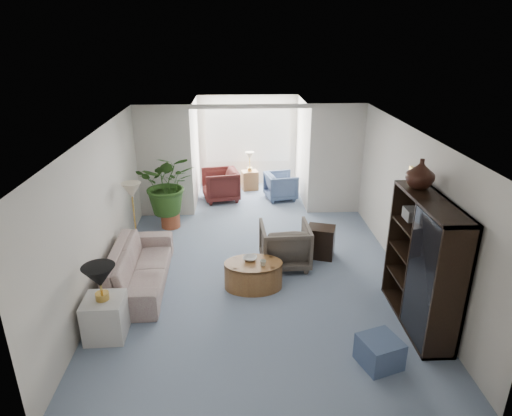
{
  "coord_description": "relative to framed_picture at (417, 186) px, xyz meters",
  "views": [
    {
      "loc": [
        -0.34,
        -6.51,
        3.94
      ],
      "look_at": [
        0.0,
        0.6,
        1.1
      ],
      "focal_mm": 31.3,
      "sensor_mm": 36.0,
      "label": 1
    }
  ],
  "objects": [
    {
      "name": "floor",
      "position": [
        -2.46,
        0.1,
        -1.7
      ],
      "size": [
        6.0,
        6.0,
        0.0
      ],
      "primitive_type": "plane",
      "color": "#8090A9",
      "rests_on": "ground"
    },
    {
      "name": "sunroom_floor",
      "position": [
        -2.46,
        4.2,
        -1.7
      ],
      "size": [
        2.6,
        2.6,
        0.0
      ],
      "primitive_type": "plane",
      "color": "#8090A9",
      "rests_on": "ground"
    },
    {
      "name": "back_pier_left",
      "position": [
        -4.36,
        3.1,
        -0.45
      ],
      "size": [
        1.2,
        0.12,
        2.5
      ],
      "primitive_type": "cube",
      "color": "silver",
      "rests_on": "ground"
    },
    {
      "name": "back_pier_right",
      "position": [
        -0.56,
        3.1,
        -0.45
      ],
      "size": [
        1.2,
        0.12,
        2.5
      ],
      "primitive_type": "cube",
      "color": "silver",
      "rests_on": "ground"
    },
    {
      "name": "back_header",
      "position": [
        -2.46,
        3.1,
        0.75
      ],
      "size": [
        2.6,
        0.12,
        0.1
      ],
      "primitive_type": "cube",
      "color": "silver",
      "rests_on": "back_pier_left"
    },
    {
      "name": "window_pane",
      "position": [
        -2.46,
        5.28,
        -0.3
      ],
      "size": [
        2.2,
        0.02,
        1.5
      ],
      "primitive_type": "cube",
      "color": "white"
    },
    {
      "name": "window_blinds",
      "position": [
        -2.46,
        5.25,
        -0.3
      ],
      "size": [
        2.2,
        0.02,
        1.5
      ],
      "primitive_type": "cube",
      "color": "white"
    },
    {
      "name": "framed_picture",
      "position": [
        0.0,
        0.0,
        0.0
      ],
      "size": [
        0.04,
        0.5,
        0.4
      ],
      "primitive_type": "cube",
      "color": "#B9AD94"
    },
    {
      "name": "sofa",
      "position": [
        -4.41,
        0.13,
        -1.38
      ],
      "size": [
        0.92,
        2.24,
        0.65
      ],
      "primitive_type": "imported",
      "rotation": [
        0.0,
        0.0,
        1.59
      ],
      "color": "#B4AB98",
      "rests_on": "ground"
    },
    {
      "name": "end_table",
      "position": [
        -4.61,
        -1.22,
        -1.41
      ],
      "size": [
        0.55,
        0.55,
        0.59
      ],
      "primitive_type": "cube",
      "rotation": [
        0.0,
        0.0,
        0.02
      ],
      "color": "silver",
      "rests_on": "ground"
    },
    {
      "name": "table_lamp",
      "position": [
        -4.61,
        -1.22,
        -0.76
      ],
      "size": [
        0.44,
        0.44,
        0.3
      ],
      "primitive_type": "cone",
      "color": "black",
      "rests_on": "end_table"
    },
    {
      "name": "floor_lamp",
      "position": [
        -4.69,
        1.29,
        -0.45
      ],
      "size": [
        0.36,
        0.36,
        0.28
      ],
      "primitive_type": "cone",
      "color": "beige",
      "rests_on": "ground"
    },
    {
      "name": "coffee_table",
      "position": [
        -2.54,
        -0.06,
        -1.47
      ],
      "size": [
        1.17,
        1.17,
        0.45
      ],
      "primitive_type": "cylinder",
      "rotation": [
        0.0,
        0.0,
        -0.28
      ],
      "color": "olive",
      "rests_on": "ground"
    },
    {
      "name": "coffee_bowl",
      "position": [
        -2.59,
        0.04,
        -1.22
      ],
      "size": [
        0.28,
        0.28,
        0.06
      ],
      "primitive_type": "imported",
      "rotation": [
        0.0,
        0.0,
        -0.28
      ],
      "color": "beige",
      "rests_on": "coffee_table"
    },
    {
      "name": "coffee_cup",
      "position": [
        -2.39,
        -0.16,
        -1.2
      ],
      "size": [
        0.12,
        0.12,
        0.09
      ],
      "primitive_type": "imported",
      "rotation": [
        0.0,
        0.0,
        -0.28
      ],
      "color": "#B8B7A1",
      "rests_on": "coffee_table"
    },
    {
      "name": "wingback_chair",
      "position": [
        -1.95,
        0.67,
        -1.3
      ],
      "size": [
        0.88,
        0.9,
        0.79
      ],
      "primitive_type": "imported",
      "rotation": [
        0.0,
        0.0,
        3.18
      ],
      "color": "#5F564B",
      "rests_on": "ground"
    },
    {
      "name": "side_table_dark",
      "position": [
        -1.25,
        0.97,
        -1.4
      ],
      "size": [
        0.59,
        0.53,
        0.59
      ],
      "primitive_type": "cube",
      "rotation": [
        0.0,
        0.0,
        -0.31
      ],
      "color": "black",
      "rests_on": "ground"
    },
    {
      "name": "entertainment_cabinet",
      "position": [
        -0.23,
        -1.09,
        -0.76
      ],
      "size": [
        0.45,
        1.69,
        1.88
      ],
      "primitive_type": "cube",
      "color": "black",
      "rests_on": "ground"
    },
    {
      "name": "cabinet_urn",
      "position": [
        -0.23,
        -0.59,
        0.39
      ],
      "size": [
        0.4,
        0.4,
        0.42
      ],
      "primitive_type": "imported",
      "color": "#321810",
      "rests_on": "entertainment_cabinet"
    },
    {
      "name": "ottoman",
      "position": [
        -1.03,
        -1.96,
        -1.51
      ],
      "size": [
        0.59,
        0.59,
        0.37
      ],
      "primitive_type": "cube",
      "rotation": [
        0.0,
        0.0,
        0.33
      ],
      "color": "slate",
      "rests_on": "ground"
    },
    {
      "name": "plant_pot",
      "position": [
        -4.21,
        2.45,
        -1.54
      ],
      "size": [
        0.4,
        0.4,
        0.32
      ],
      "primitive_type": "cylinder",
      "color": "#A24D2F",
      "rests_on": "ground"
    },
    {
      "name": "house_plant",
      "position": [
        -4.21,
        2.45,
        -0.72
      ],
      "size": [
        1.18,
        1.02,
        1.31
      ],
      "primitive_type": "imported",
      "color": "#2B501B",
      "rests_on": "plant_pot"
    },
    {
      "name": "sunroom_chair_blue",
      "position": [
        -1.68,
        4.06,
        -1.37
      ],
      "size": [
        0.86,
        0.84,
        0.67
      ],
      "primitive_type": "imported",
      "rotation": [
        0.0,
        0.0,
        1.77
      ],
      "color": "slate",
      "rests_on": "ground"
    },
    {
      "name": "sunroom_chair_maroon",
      "position": [
        -3.18,
        4.06,
        -1.31
      ],
      "size": [
        1.0,
        0.98,
        0.77
      ],
      "primitive_type": "imported",
      "rotation": [
        0.0,
        0.0,
        -1.37
      ],
      "color": "#501B1D",
      "rests_on": "ground"
    },
    {
      "name": "sunroom_table",
      "position": [
        -2.43,
        4.81,
        -1.45
      ],
      "size": [
        0.47,
        0.4,
        0.5
      ],
      "primitive_type": "cube",
      "rotation": [
        0.0,
        0.0,
        0.2
      ],
      "color": "olive",
      "rests_on": "ground"
    },
    {
      "name": "shelf_clutter",
      "position": [
        -0.28,
        -1.29,
        -0.46
      ],
      "size": [
        0.3,
        1.12,
        1.06
      ],
      "color": "#272321",
      "rests_on": "entertainment_cabinet"
    }
  ]
}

